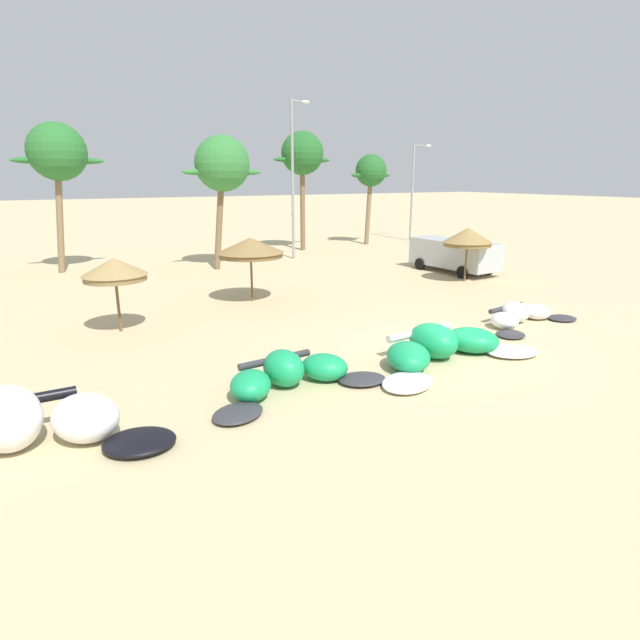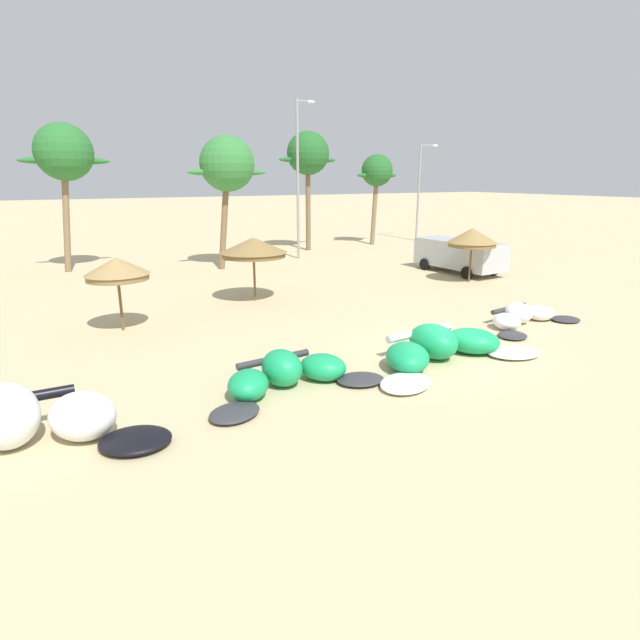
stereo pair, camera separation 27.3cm
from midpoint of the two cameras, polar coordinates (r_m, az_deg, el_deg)
ground_plane at (r=16.78m, az=13.98°, el=-3.41°), size 260.00×260.00×0.00m
kite_far_left at (r=12.01m, az=-30.86°, el=-10.45°), size 6.27×2.83×1.35m
kite_left at (r=13.43m, az=-3.11°, el=-6.13°), size 5.21×2.58×0.97m
kite_left_of_center at (r=15.81m, az=13.78°, el=-3.04°), size 6.42×3.19×1.05m
kite_center at (r=20.65m, az=22.03°, el=0.35°), size 4.78×2.48×0.79m
beach_umbrella_near_van at (r=19.31m, az=-21.28°, el=5.34°), size 2.23×2.23×2.64m
beach_umbrella_middle at (r=22.66m, az=-7.07°, el=8.04°), size 2.92×2.92×2.81m
beach_umbrella_near_palms at (r=27.88m, az=16.85°, el=8.80°), size 2.54×2.54×2.81m
parked_van at (r=30.77m, az=15.29°, el=7.16°), size 2.54×5.42×1.84m
palm_left at (r=33.03m, az=-26.37°, el=16.23°), size 4.70×3.14×8.24m
palm_left_of_gap at (r=31.32m, az=-10.03°, el=16.60°), size 4.75×3.17×7.65m
palm_center_left at (r=38.69m, az=-1.14°, el=17.89°), size 4.58×3.05×8.49m
palm_center_right at (r=42.46m, az=6.55°, el=16.00°), size 3.72×2.48×7.06m
lamppost_west_center at (r=34.68m, az=-2.13°, el=15.96°), size 1.37×0.24×10.08m
lamppost_east_center at (r=45.53m, az=11.28°, el=14.36°), size 1.93×0.24×8.00m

